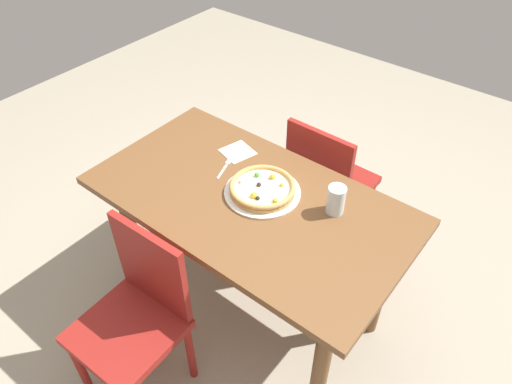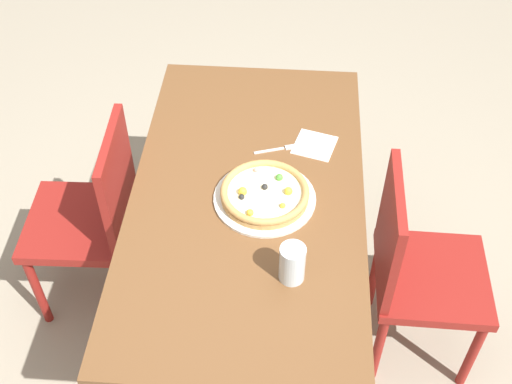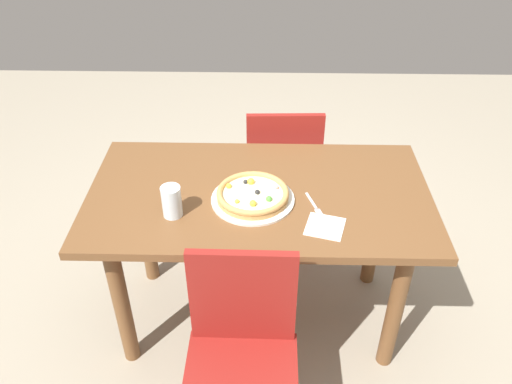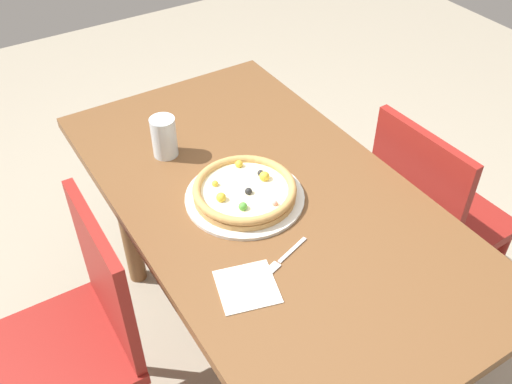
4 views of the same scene
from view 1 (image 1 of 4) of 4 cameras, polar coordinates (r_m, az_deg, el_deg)
ground_plane at (r=2.66m, az=-0.62°, el=-12.82°), size 6.00×6.00×0.00m
dining_table at (r=2.17m, az=-0.74°, el=-3.00°), size 1.42×0.78×0.76m
chair_near at (r=2.11m, az=-13.96°, el=-13.88°), size 0.41×0.41×0.86m
chair_far at (r=2.64m, az=8.41°, el=1.17°), size 0.41×0.41×0.86m
plate at (r=2.11m, az=0.76°, el=-0.02°), size 0.34×0.34×0.01m
pizza at (r=2.10m, az=0.77°, el=0.49°), size 0.29×0.29×0.05m
fork at (r=2.26m, az=-3.62°, el=3.08°), size 0.07×0.16×0.00m
drinking_glass at (r=2.02m, az=9.48°, el=-0.92°), size 0.08×0.08×0.13m
napkin at (r=2.35m, az=-2.20°, el=4.79°), size 0.17×0.17×0.00m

